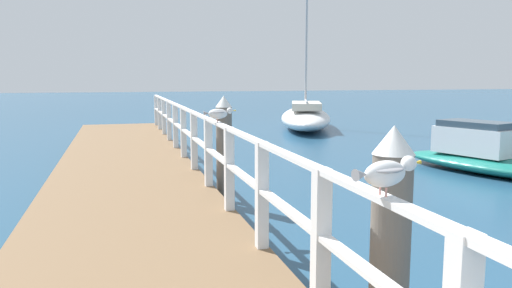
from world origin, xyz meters
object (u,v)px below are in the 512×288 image
object	(u,v)px
boat_0	(486,156)
boat_2	(306,117)
seagull_background	(218,113)
dock_piling_far	(224,151)
dock_piling_near	(389,263)
seagull_foreground	(386,172)

from	to	relation	value
boat_0	boat_2	world-z (taller)	boat_2
boat_2	seagull_background	bearing A→B (deg)	-96.18
boat_0	seagull_background	bearing A→B (deg)	-177.15
boat_0	dock_piling_far	bearing A→B (deg)	173.24
seagull_background	boat_2	bearing A→B (deg)	160.05
dock_piling_near	boat_0	xyz separation A→B (m)	(6.73, 6.98, -0.59)
seagull_foreground	boat_2	bearing A→B (deg)	147.99
boat_2	boat_0	bearing A→B (deg)	-67.93
dock_piling_far	seagull_foreground	xyz separation A→B (m)	(-0.37, -6.13, 0.77)
dock_piling_far	boat_2	world-z (taller)	boat_2
seagull_foreground	seagull_background	distance (m)	4.76
boat_2	seagull_foreground	bearing A→B (deg)	-90.06
dock_piling_near	boat_2	distance (m)	18.97
boat_2	dock_piling_far	bearing A→B (deg)	-97.31
dock_piling_far	seagull_background	distance (m)	1.62
boat_0	boat_2	size ratio (longest dim) A/B	0.47
boat_0	seagull_foreground	bearing A→B (deg)	-151.79
dock_piling_near	boat_0	size ratio (longest dim) A/B	0.41
dock_piling_near	dock_piling_far	xyz separation A→B (m)	(0.00, 5.59, 0.00)
dock_piling_far	boat_2	xyz separation A→B (m)	(6.32, 12.29, -0.47)
dock_piling_near	seagull_background	size ratio (longest dim) A/B	4.11
dock_piling_near	seagull_background	xyz separation A→B (m)	(-0.37, 4.21, 0.77)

